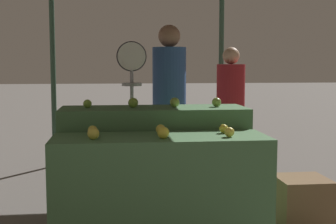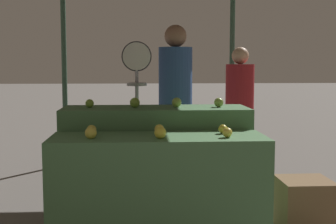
# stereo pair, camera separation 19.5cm
# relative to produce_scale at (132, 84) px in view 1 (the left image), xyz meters

# --- Properties ---
(display_counter_front) EXTENTS (1.61, 0.55, 0.86)m
(display_counter_front) POSITION_rel_produce_scale_xyz_m (0.16, -1.27, -0.76)
(display_counter_front) COLOR #4C7A4C
(display_counter_front) RESTS_ON ground_plane
(display_counter_back) EXTENTS (1.61, 0.55, 1.02)m
(display_counter_back) POSITION_rel_produce_scale_xyz_m (0.16, -0.67, -0.68)
(display_counter_back) COLOR #4C7A4C
(display_counter_back) RESTS_ON ground_plane
(apple_front_0) EXTENTS (0.09, 0.09, 0.09)m
(apple_front_0) POSITION_rel_produce_scale_xyz_m (-0.33, -1.37, -0.29)
(apple_front_0) COLOR gold
(apple_front_0) RESTS_ON display_counter_front
(apple_front_1) EXTENTS (0.09, 0.09, 0.09)m
(apple_front_1) POSITION_rel_produce_scale_xyz_m (0.17, -1.39, -0.29)
(apple_front_1) COLOR gold
(apple_front_1) RESTS_ON display_counter_front
(apple_front_2) EXTENTS (0.07, 0.07, 0.07)m
(apple_front_2) POSITION_rel_produce_scale_xyz_m (0.67, -1.37, -0.29)
(apple_front_2) COLOR yellow
(apple_front_2) RESTS_ON display_counter_front
(apple_front_3) EXTENTS (0.07, 0.07, 0.07)m
(apple_front_3) POSITION_rel_produce_scale_xyz_m (-0.34, -1.17, -0.29)
(apple_front_3) COLOR gold
(apple_front_3) RESTS_ON display_counter_front
(apple_front_4) EXTENTS (0.08, 0.08, 0.08)m
(apple_front_4) POSITION_rel_produce_scale_xyz_m (0.17, -1.17, -0.29)
(apple_front_4) COLOR yellow
(apple_front_4) RESTS_ON display_counter_front
(apple_front_5) EXTENTS (0.07, 0.07, 0.07)m
(apple_front_5) POSITION_rel_produce_scale_xyz_m (0.67, -1.17, -0.30)
(apple_front_5) COLOR gold
(apple_front_5) RESTS_ON display_counter_front
(apple_back_0) EXTENTS (0.07, 0.07, 0.07)m
(apple_back_0) POSITION_rel_produce_scale_xyz_m (-0.41, -0.66, -0.13)
(apple_back_0) COLOR #7AA338
(apple_back_0) RESTS_ON display_counter_back
(apple_back_1) EXTENTS (0.09, 0.09, 0.09)m
(apple_back_1) POSITION_rel_produce_scale_xyz_m (-0.01, -0.68, -0.13)
(apple_back_1) COLOR #7AA338
(apple_back_1) RESTS_ON display_counter_back
(apple_back_2) EXTENTS (0.09, 0.09, 0.09)m
(apple_back_2) POSITION_rel_produce_scale_xyz_m (0.35, -0.67, -0.13)
(apple_back_2) COLOR #8EB247
(apple_back_2) RESTS_ON display_counter_back
(apple_back_3) EXTENTS (0.08, 0.08, 0.08)m
(apple_back_3) POSITION_rel_produce_scale_xyz_m (0.72, -0.68, -0.13)
(apple_back_3) COLOR #8EB247
(apple_back_3) RESTS_ON display_counter_back
(produce_scale) EXTENTS (0.30, 0.20, 1.63)m
(produce_scale) POSITION_rel_produce_scale_xyz_m (0.00, 0.00, 0.00)
(produce_scale) COLOR #99999E
(produce_scale) RESTS_ON ground_plane
(person_vendor_at_scale) EXTENTS (0.42, 0.42, 1.82)m
(person_vendor_at_scale) POSITION_rel_produce_scale_xyz_m (0.42, 0.31, -0.14)
(person_vendor_at_scale) COLOR #2D2D38
(person_vendor_at_scale) RESTS_ON ground_plane
(person_customer_left) EXTENTS (0.48, 0.48, 1.61)m
(person_customer_left) POSITION_rel_produce_scale_xyz_m (1.28, 1.02, -0.27)
(person_customer_left) COLOR #2D2D38
(person_customer_left) RESTS_ON ground_plane
(wooden_crate_side) EXTENTS (0.43, 0.43, 0.43)m
(wooden_crate_side) POSITION_rel_produce_scale_xyz_m (1.41, -0.95, -0.98)
(wooden_crate_side) COLOR brown
(wooden_crate_side) RESTS_ON ground_plane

